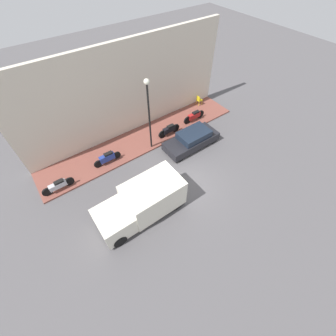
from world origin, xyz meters
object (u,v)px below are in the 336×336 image
at_px(delivery_van, 142,203).
at_px(scooter_silver, 58,185).
at_px(streetlamp, 148,106).
at_px(cafe_chair, 199,100).
at_px(motorcycle_red, 194,116).
at_px(parked_car, 192,139).
at_px(motorcycle_blue, 107,158).
at_px(motorcycle_black, 169,130).

xyz_separation_m(delivery_van, scooter_silver, (4.32, 3.32, -0.52)).
bearing_deg(delivery_van, streetlamp, -38.60).
bearing_deg(streetlamp, cafe_chair, -72.26).
xyz_separation_m(scooter_silver, streetlamp, (-0.12, -6.68, 3.01)).
bearing_deg(cafe_chair, streetlamp, 107.74).
bearing_deg(streetlamp, motorcycle_red, -83.28).
bearing_deg(scooter_silver, delivery_van, -142.42).
bearing_deg(parked_car, delivery_van, 114.43).
bearing_deg(delivery_van, motorcycle_red, -58.91).
distance_m(motorcycle_red, cafe_chair, 2.32).
xyz_separation_m(scooter_silver, cafe_chair, (1.89, -12.95, 0.09)).
xyz_separation_m(parked_car, scooter_silver, (1.66, 9.18, -0.07)).
height_order(parked_car, motorcycle_blue, parked_car).
relative_size(parked_car, streetlamp, 0.79).
bearing_deg(motorcycle_black, motorcycle_blue, 88.83).
bearing_deg(scooter_silver, motorcycle_blue, -84.97).
height_order(scooter_silver, cafe_chair, cafe_chair).
distance_m(parked_car, delivery_van, 6.44).
height_order(motorcycle_black, streetlamp, streetlamp).
relative_size(parked_car, scooter_silver, 2.12).
distance_m(delivery_van, motorcycle_red, 9.18).
xyz_separation_m(parked_car, cafe_chair, (3.55, -3.78, 0.02)).
height_order(motorcycle_red, scooter_silver, motorcycle_red).
relative_size(motorcycle_red, scooter_silver, 1.05).
relative_size(parked_car, motorcycle_red, 2.01).
bearing_deg(scooter_silver, parked_car, -100.26).
xyz_separation_m(delivery_van, cafe_chair, (6.21, -9.63, -0.43)).
bearing_deg(motorcycle_blue, motorcycle_red, -89.18).
distance_m(delivery_van, cafe_chair, 11.47).
bearing_deg(streetlamp, motorcycle_black, -80.29).
relative_size(parked_car, motorcycle_blue, 2.12).
height_order(parked_car, cafe_chair, parked_car).
distance_m(streetlamp, cafe_chair, 7.21).
bearing_deg(cafe_chair, delivery_van, 122.82).
distance_m(motorcycle_blue, cafe_chair, 9.66).
relative_size(motorcycle_blue, motorcycle_red, 0.95).
bearing_deg(delivery_van, motorcycle_blue, -1.31).
relative_size(motorcycle_black, streetlamp, 0.37).
xyz_separation_m(motorcycle_black, streetlamp, (-0.31, 1.83, 2.97)).
height_order(motorcycle_black, cafe_chair, cafe_chair).
height_order(parked_car, motorcycle_black, parked_car).
distance_m(motorcycle_blue, streetlamp, 4.42).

